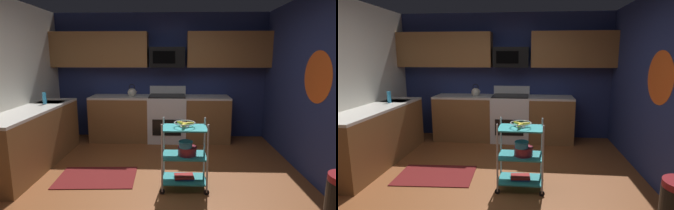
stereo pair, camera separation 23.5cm
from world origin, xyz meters
The scene contains 16 objects.
floor centered at (0.00, 0.00, -0.02)m, with size 4.40×4.80×0.04m, color brown.
wall_back centered at (0.00, 2.43, 1.30)m, with size 4.52×0.06×2.60m, color navy.
wall_right centered at (2.23, 0.00, 1.30)m, with size 0.06×4.80×2.60m, color navy.
wall_flower_decal centered at (2.20, 0.34, 1.45)m, with size 0.70×0.70×0.00m, color #E5591E.
counter_run centered at (-0.84, 1.50, 0.46)m, with size 3.61×2.77×0.92m.
oven_range centered at (0.15, 2.10, 0.48)m, with size 0.76×0.65×1.10m.
upper_cabinets centered at (-0.03, 2.23, 1.85)m, with size 4.40×0.33×0.70m.
microwave centered at (0.15, 2.21, 1.70)m, with size 0.70×0.39×0.40m.
rolling_cart centered at (0.45, 0.06, 0.45)m, with size 0.63×0.39×0.91m.
fruit_bowl centered at (0.45, 0.06, 0.88)m, with size 0.27×0.27×0.07m.
mixing_bowl_large centered at (0.49, 0.06, 0.52)m, with size 0.25×0.25×0.11m.
mixing_bowl_small centered at (0.47, 0.02, 0.62)m, with size 0.18×0.18×0.08m.
book_stack centered at (0.45, 0.06, 0.15)m, with size 0.27×0.20×0.04m.
kettle centered at (-0.57, 2.10, 1.00)m, with size 0.21×0.18×0.26m.
dish_soap_bottle centered at (-1.90, 1.13, 1.02)m, with size 0.06×0.06×0.20m, color #2D8CBF.
floor_rug centered at (-0.80, 0.30, 0.01)m, with size 1.10×0.70×0.01m, color maroon.
Camera 1 is at (0.35, -3.22, 1.72)m, focal length 28.35 mm.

